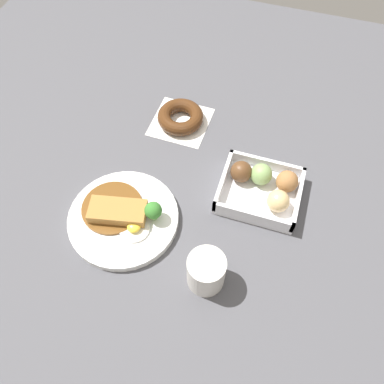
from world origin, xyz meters
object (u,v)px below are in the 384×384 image
curry_plate (123,217)px  coffee_mug (206,272)px  donut_box (263,187)px  chocolate_ring_donut (181,117)px

curry_plate → coffee_mug: 0.22m
curry_plate → coffee_mug: (-0.21, 0.08, 0.03)m
donut_box → chocolate_ring_donut: (0.25, -0.15, -0.01)m
curry_plate → donut_box: curry_plate is taller
curry_plate → chocolate_ring_donut: bearing=-94.9°
donut_box → chocolate_ring_donut: bearing=-31.7°
chocolate_ring_donut → coffee_mug: bearing=115.2°
curry_plate → donut_box: 0.32m
chocolate_ring_donut → curry_plate: bearing=85.1°
curry_plate → chocolate_ring_donut: (-0.03, -0.31, 0.00)m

